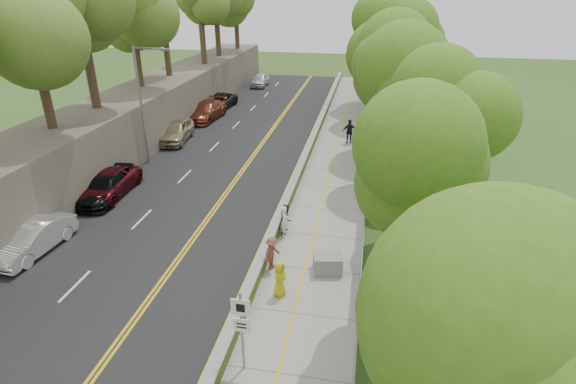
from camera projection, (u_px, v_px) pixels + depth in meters
ground at (239, 307)px, 17.81m from camera, size 140.00×140.00×0.00m
road at (225, 162)px, 32.04m from camera, size 11.20×66.00×0.04m
sidewalk at (336, 170)px, 30.73m from camera, size 4.20×66.00×0.05m
jersey_barrier at (303, 164)px, 30.99m from camera, size 0.42×66.00×0.60m
rock_embankment at (116, 129)px, 32.53m from camera, size 5.00×66.00×4.00m
chainlink_fence at (368, 158)px, 29.97m from camera, size 0.04×66.00×2.00m
trees_embankment at (101, 2)px, 28.83m from camera, size 6.40×66.00×13.00m
trees_fenceside at (415, 68)px, 27.03m from camera, size 7.00×66.00×14.00m
streetlight at (143, 98)px, 30.02m from camera, size 2.52×0.22×8.00m
signpost at (242, 323)px, 14.12m from camera, size 0.62×0.09×3.10m
construction_barrel at (366, 120)px, 40.01m from camera, size 0.60×0.60×0.98m
concrete_block at (328, 263)px, 19.76m from camera, size 1.39×1.15×0.83m
car_1 at (33, 239)px, 21.09m from camera, size 1.86×4.50×1.45m
car_2 at (107, 184)px, 26.76m from camera, size 2.60×5.31×1.45m
car_3 at (105, 188)px, 26.36m from camera, size 2.33×4.93×1.39m
car_4 at (176, 131)px, 35.87m from camera, size 2.47×5.07×1.67m
car_5 at (206, 110)px, 42.06m from camera, size 1.72×4.48×1.45m
car_6 at (219, 101)px, 45.36m from camera, size 2.76×5.25×1.41m
car_7 at (206, 111)px, 41.56m from camera, size 2.77×5.82×1.64m
car_8 at (260, 80)px, 54.97m from camera, size 1.86×4.40×1.49m
painter_0 at (280, 279)px, 18.10m from camera, size 0.65×0.86×1.59m
painter_1 at (285, 221)px, 22.41m from camera, size 0.43×0.62×1.63m
painter_2 at (286, 218)px, 22.77m from camera, size 0.63×0.78×1.53m
painter_3 at (272, 253)px, 19.81m from camera, size 0.91×1.16×1.58m
person_far at (350, 132)px, 35.28m from camera, size 1.19×0.66×1.93m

